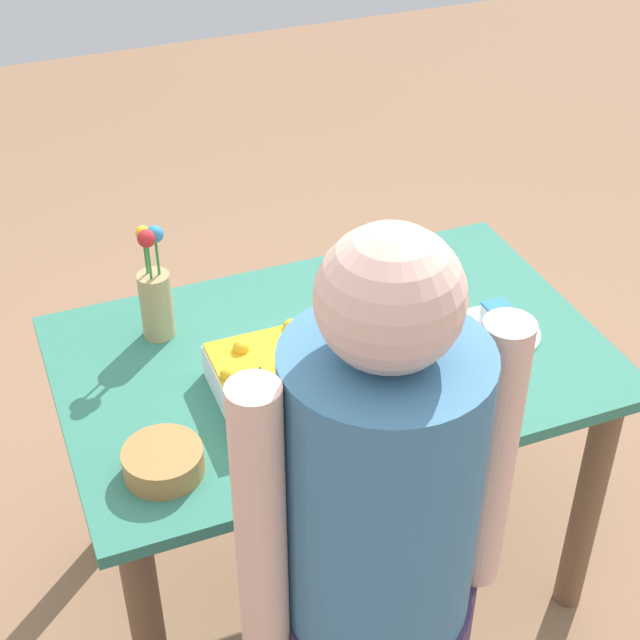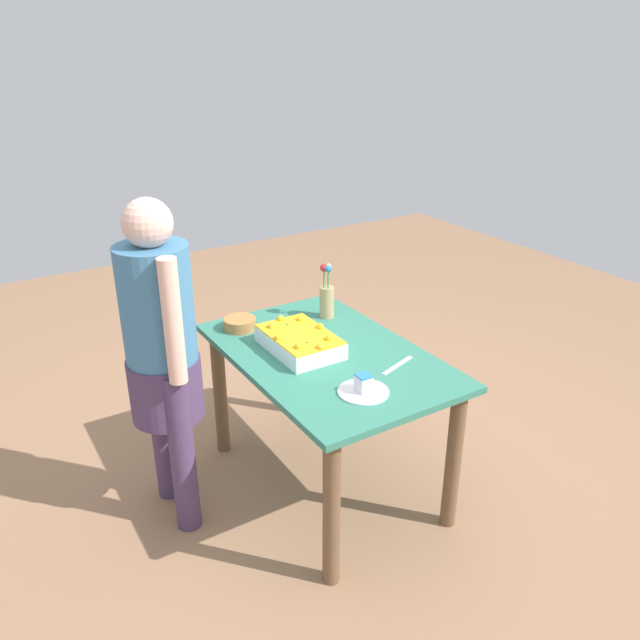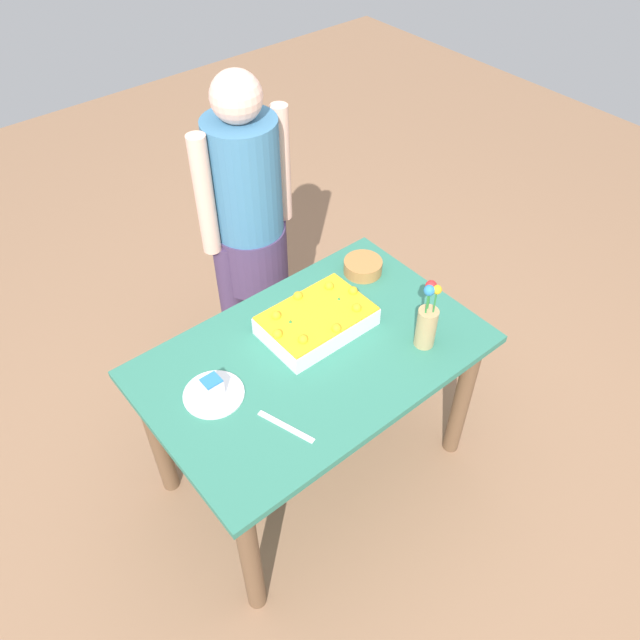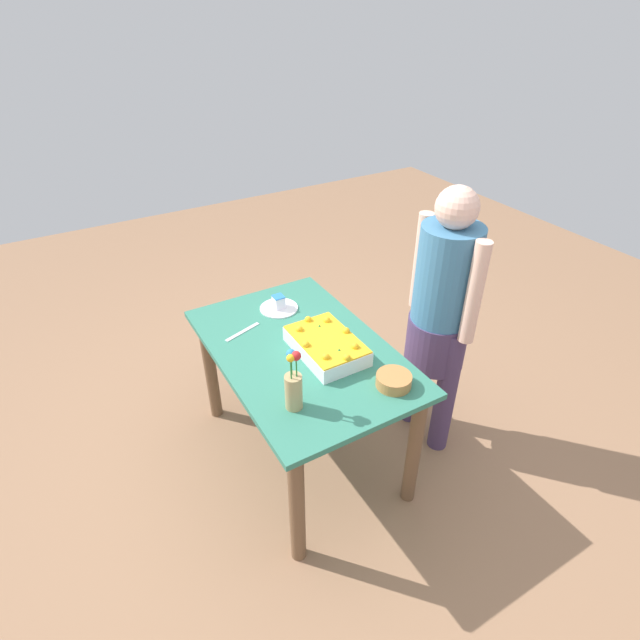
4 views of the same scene
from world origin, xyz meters
The scene contains 8 objects.
ground_plane centered at (0.00, 0.00, 0.00)m, with size 8.00×8.00×0.00m, color #996F50.
dining_table centered at (0.00, 0.00, 0.60)m, with size 1.23×0.79×0.73m.
sheet_cake centered at (-0.09, -0.09, 0.78)m, with size 0.40×0.27×0.11m.
serving_plate_with_slice centered at (0.38, -0.07, 0.75)m, with size 0.21×0.21×0.08m.
cake_knife centered at (0.27, 0.19, 0.73)m, with size 0.22×0.02×0.00m, color silver.
flower_vase centered at (-0.35, 0.22, 0.84)m, with size 0.07×0.07×0.29m.
fruit_bowl centered at (-0.45, -0.22, 0.76)m, with size 0.16×0.16×0.06m, color #BB7A40.
person_standing centered at (-0.21, -0.69, 0.85)m, with size 0.45×0.31×1.49m.
Camera 3 is at (0.95, 1.19, 2.41)m, focal length 35.00 mm.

